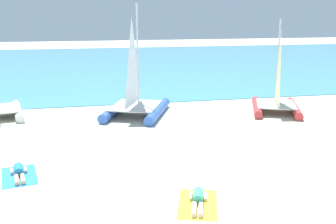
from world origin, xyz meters
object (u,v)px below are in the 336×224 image
(sailboat_blue, at_px, (136,99))
(sunbather_right, at_px, (198,199))
(towel_right, at_px, (198,204))
(sunbather_left, at_px, (19,172))
(towel_left, at_px, (19,176))
(sailboat_red, at_px, (276,99))

(sailboat_blue, xyz_separation_m, sunbather_right, (0.36, -10.50, -0.74))
(towel_right, height_order, sunbather_right, sunbather_right)
(sunbather_left, bearing_deg, sailboat_blue, 45.59)
(sailboat_blue, relative_size, towel_right, 3.06)
(sailboat_blue, xyz_separation_m, towel_left, (-4.96, -7.34, -0.86))
(towel_left, distance_m, sunbather_right, 6.19)
(sunbather_left, distance_m, towel_right, 6.24)
(sailboat_red, relative_size, towel_left, 2.64)
(sunbather_right, bearing_deg, sailboat_red, 70.51)
(sunbather_left, distance_m, sunbather_right, 6.23)
(sailboat_red, relative_size, towel_right, 2.64)
(sailboat_blue, relative_size, sunbather_left, 3.72)
(sailboat_red, xyz_separation_m, towel_left, (-12.59, -6.39, -0.74))
(sunbather_right, bearing_deg, sunbather_left, 166.57)
(sailboat_blue, distance_m, sunbather_left, 8.84)
(sailboat_blue, bearing_deg, sunbather_right, -65.76)
(towel_left, bearing_deg, sunbather_left, 100.06)
(sailboat_blue, height_order, towel_left, sailboat_blue)
(towel_left, height_order, sunbather_left, sunbather_left)
(towel_left, bearing_deg, sunbather_right, -30.76)
(towel_left, distance_m, sunbather_left, 0.14)
(sailboat_red, bearing_deg, sailboat_blue, -165.01)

